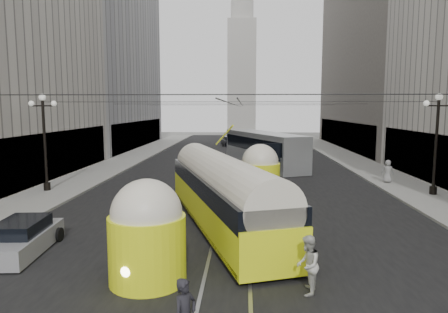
# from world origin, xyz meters

# --- Properties ---
(road) EXTENTS (20.00, 85.00, 0.02)m
(road) POSITION_xyz_m (0.00, 32.50, 0.00)
(road) COLOR black
(road) RESTS_ON ground
(sidewalk_left) EXTENTS (4.00, 72.00, 0.15)m
(sidewalk_left) POSITION_xyz_m (-12.00, 36.00, 0.07)
(sidewalk_left) COLOR gray
(sidewalk_left) RESTS_ON ground
(sidewalk_right) EXTENTS (4.00, 72.00, 0.15)m
(sidewalk_right) POSITION_xyz_m (12.00, 36.00, 0.07)
(sidewalk_right) COLOR gray
(sidewalk_right) RESTS_ON ground
(rail_left) EXTENTS (0.12, 85.00, 0.04)m
(rail_left) POSITION_xyz_m (-0.75, 32.50, 0.00)
(rail_left) COLOR gray
(rail_left) RESTS_ON ground
(rail_right) EXTENTS (0.12, 85.00, 0.04)m
(rail_right) POSITION_xyz_m (0.75, 32.50, 0.00)
(rail_right) COLOR gray
(rail_right) RESTS_ON ground
(building_left_far) EXTENTS (12.60, 28.60, 28.60)m
(building_left_far) POSITION_xyz_m (-19.99, 48.00, 14.31)
(building_left_far) COLOR #999999
(building_left_far) RESTS_ON ground
(building_right_far) EXTENTS (12.60, 32.60, 32.60)m
(building_right_far) POSITION_xyz_m (20.00, 48.00, 16.31)
(building_right_far) COLOR #514C47
(building_right_far) RESTS_ON ground
(distant_tower) EXTENTS (6.00, 6.00, 31.36)m
(distant_tower) POSITION_xyz_m (0.00, 80.00, 14.97)
(distant_tower) COLOR #B2AFA8
(distant_tower) RESTS_ON ground
(lamppost_left_mid) EXTENTS (1.86, 0.44, 6.37)m
(lamppost_left_mid) POSITION_xyz_m (-12.60, 18.00, 3.74)
(lamppost_left_mid) COLOR black
(lamppost_left_mid) RESTS_ON sidewalk_left
(lamppost_right_mid) EXTENTS (1.86, 0.44, 6.37)m
(lamppost_right_mid) POSITION_xyz_m (12.60, 18.00, 3.74)
(lamppost_right_mid) COLOR black
(lamppost_right_mid) RESTS_ON sidewalk_right
(catenary) EXTENTS (25.00, 72.00, 0.23)m
(catenary) POSITION_xyz_m (0.12, 31.49, 5.88)
(catenary) COLOR black
(catenary) RESTS_ON ground
(streetcar) EXTENTS (6.59, 15.01, 3.44)m
(streetcar) POSITION_xyz_m (-0.50, 10.93, 1.68)
(streetcar) COLOR #F0FF16
(streetcar) RESTS_ON ground
(city_bus) EXTENTS (7.52, 13.41, 3.28)m
(city_bus) POSITION_xyz_m (2.42, 30.65, 1.80)
(city_bus) COLOR #B4B8BA
(city_bus) RESTS_ON ground
(sedan_silver) EXTENTS (2.05, 4.30, 1.32)m
(sedan_silver) POSITION_xyz_m (-8.05, 6.96, 0.60)
(sedan_silver) COLOR #B0B0B5
(sedan_silver) RESTS_ON ground
(sedan_white_far) EXTENTS (3.22, 5.26, 1.55)m
(sedan_white_far) POSITION_xyz_m (5.25, 44.44, 0.70)
(sedan_white_far) COLOR silver
(sedan_white_far) RESTS_ON ground
(sedan_dark_far) EXTENTS (2.82, 4.77, 1.41)m
(sedan_dark_far) POSITION_xyz_m (-1.66, 51.94, 0.64)
(sedan_dark_far) COLOR black
(sedan_dark_far) RESTS_ON ground
(pedestrian_crossing_b) EXTENTS (0.87, 1.02, 1.81)m
(pedestrian_crossing_b) POSITION_xyz_m (2.48, 4.08, 0.91)
(pedestrian_crossing_b) COLOR beige
(pedestrian_crossing_b) RESTS_ON ground
(pedestrian_sidewalk_right) EXTENTS (0.94, 0.75, 1.68)m
(pedestrian_sidewalk_right) POSITION_xyz_m (11.09, 21.89, 0.99)
(pedestrian_sidewalk_right) COLOR gray
(pedestrian_sidewalk_right) RESTS_ON sidewalk_right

